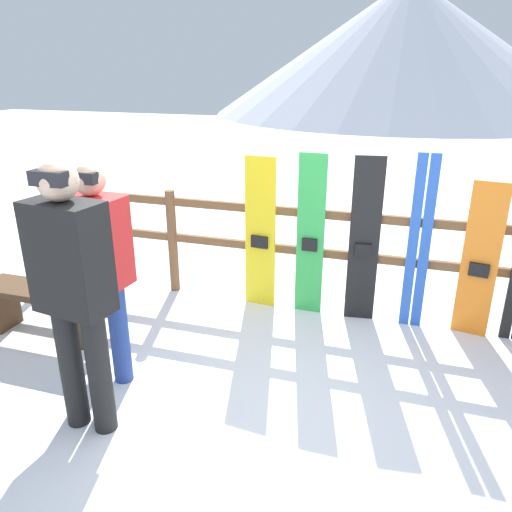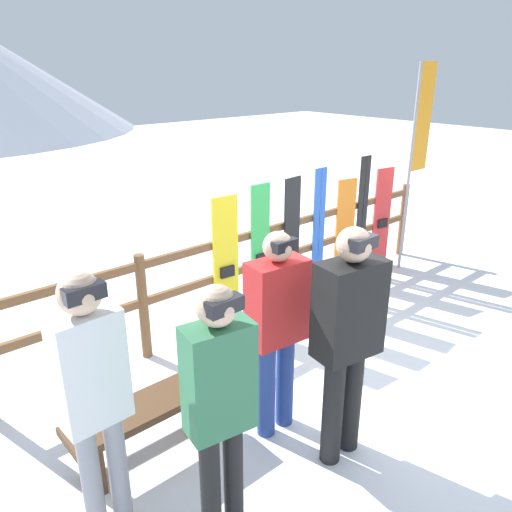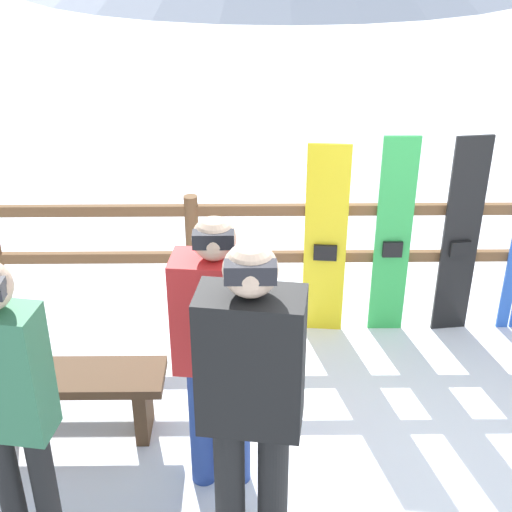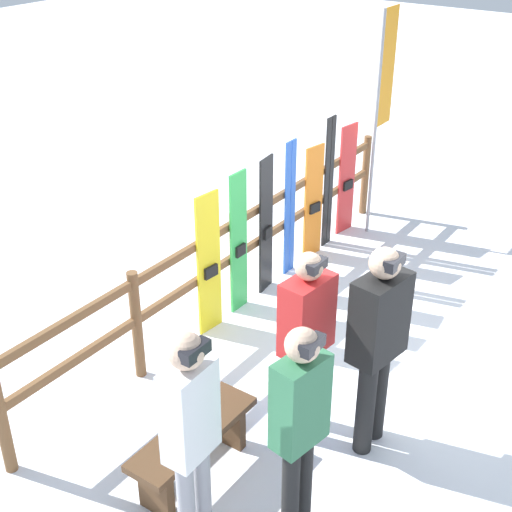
# 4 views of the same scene
# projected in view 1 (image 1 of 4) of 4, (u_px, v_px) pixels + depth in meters

# --- Properties ---
(ground_plane) EXTENTS (40.00, 40.00, 0.00)m
(ground_plane) POSITION_uv_depth(u_px,v_px,m) (258.00, 416.00, 3.49)
(ground_plane) COLOR white
(mountain_backdrop) EXTENTS (18.00, 18.00, 6.00)m
(mountain_backdrop) POSITION_uv_depth(u_px,v_px,m) (406.00, 48.00, 23.54)
(mountain_backdrop) COLOR silver
(mountain_backdrop) RESTS_ON ground
(fence) EXTENTS (6.01, 0.10, 1.10)m
(fence) POSITION_uv_depth(u_px,v_px,m) (311.00, 246.00, 4.80)
(fence) COLOR brown
(fence) RESTS_ON ground
(bench) EXTENTS (1.17, 0.36, 0.46)m
(bench) POSITION_uv_depth(u_px,v_px,m) (43.00, 301.00, 4.43)
(bench) COLOR #4C331E
(bench) RESTS_ON ground
(person_red) EXTENTS (0.47, 0.29, 1.68)m
(person_red) POSITION_uv_depth(u_px,v_px,m) (99.00, 262.00, 3.58)
(person_red) COLOR navy
(person_red) RESTS_ON ground
(person_black) EXTENTS (0.51, 0.33, 1.81)m
(person_black) POSITION_uv_depth(u_px,v_px,m) (73.00, 285.00, 3.03)
(person_black) COLOR black
(person_black) RESTS_ON ground
(snowboard_yellow) EXTENTS (0.31, 0.08, 1.51)m
(snowboard_yellow) POSITION_uv_depth(u_px,v_px,m) (260.00, 234.00, 4.85)
(snowboard_yellow) COLOR yellow
(snowboard_yellow) RESTS_ON ground
(snowboard_green) EXTENTS (0.26, 0.06, 1.57)m
(snowboard_green) POSITION_uv_depth(u_px,v_px,m) (311.00, 237.00, 4.70)
(snowboard_green) COLOR green
(snowboard_green) RESTS_ON ground
(snowboard_black_stripe) EXTENTS (0.27, 0.08, 1.57)m
(snowboard_black_stripe) POSITION_uv_depth(u_px,v_px,m) (364.00, 242.00, 4.57)
(snowboard_black_stripe) COLOR black
(snowboard_black_stripe) RESTS_ON ground
(ski_pair_blue) EXTENTS (0.19, 0.02, 1.61)m
(ski_pair_blue) POSITION_uv_depth(u_px,v_px,m) (419.00, 244.00, 4.43)
(ski_pair_blue) COLOR blue
(ski_pair_blue) RESTS_ON ground
(snowboard_orange) EXTENTS (0.30, 0.10, 1.40)m
(snowboard_orange) POSITION_uv_depth(u_px,v_px,m) (480.00, 262.00, 4.32)
(snowboard_orange) COLOR orange
(snowboard_orange) RESTS_ON ground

